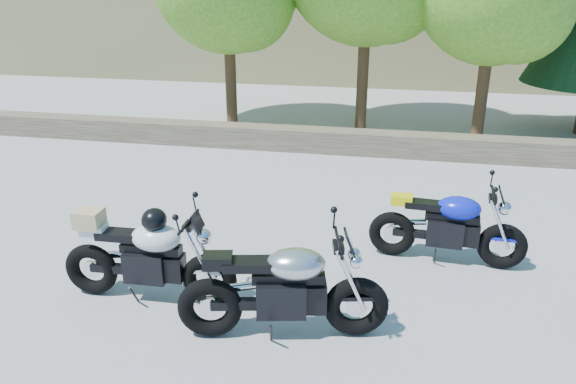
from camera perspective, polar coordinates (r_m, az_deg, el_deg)
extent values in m
plane|color=gray|center=(7.74, -2.91, -7.75)|extent=(90.00, 90.00, 0.00)
cube|color=#463F2E|center=(12.66, 3.05, 5.30)|extent=(22.00, 0.55, 0.50)
cylinder|color=#382314|center=(14.54, -5.88, 12.43)|extent=(0.28, 0.28, 3.02)
sphere|color=#3E7419|center=(13.95, -4.44, 18.80)|extent=(2.38, 2.38, 2.38)
cylinder|color=#382314|center=(14.32, 7.66, 12.90)|extent=(0.28, 0.28, 3.36)
cylinder|color=#382314|center=(13.87, 19.24, 10.70)|extent=(0.28, 0.28, 2.91)
sphere|color=#3E7419|center=(13.48, 22.43, 16.74)|extent=(2.29, 2.29, 2.29)
torus|color=black|center=(6.32, 6.96, -11.48)|extent=(0.73, 0.32, 0.71)
torus|color=black|center=(6.31, -7.94, -11.56)|extent=(0.73, 0.32, 0.71)
cylinder|color=silver|center=(6.32, 6.96, -11.48)|extent=(0.25, 0.09, 0.25)
cylinder|color=silver|center=(6.31, -7.94, -11.56)|extent=(0.25, 0.09, 0.25)
cube|color=black|center=(6.19, -0.70, -10.58)|extent=(0.59, 0.44, 0.40)
cube|color=black|center=(6.06, 0.04, -8.61)|extent=(0.80, 0.34, 0.11)
ellipsoid|color=#AFAFB3|center=(5.99, 0.79, -7.32)|extent=(0.71, 0.55, 0.34)
cube|color=black|center=(6.00, -3.93, -7.33)|extent=(0.60, 0.35, 0.10)
cube|color=black|center=(6.00, -7.16, -6.94)|extent=(0.35, 0.28, 0.14)
cylinder|color=black|center=(5.90, 5.15, -5.08)|extent=(0.19, 0.73, 0.04)
sphere|color=silver|center=(6.01, 6.79, -6.67)|extent=(0.20, 0.20, 0.20)
torus|color=black|center=(6.86, -7.96, -8.81)|extent=(0.68, 0.19, 0.68)
torus|color=black|center=(7.43, -19.33, -7.42)|extent=(0.68, 0.19, 0.68)
cylinder|color=silver|center=(6.86, -7.96, -8.81)|extent=(0.23, 0.05, 0.23)
cylinder|color=silver|center=(7.43, -19.33, -7.42)|extent=(0.23, 0.05, 0.23)
cube|color=black|center=(7.06, -14.13, -7.21)|extent=(0.51, 0.33, 0.38)
cube|color=black|center=(6.92, -13.74, -5.59)|extent=(0.74, 0.19, 0.11)
ellipsoid|color=silver|center=(6.83, -13.27, -4.55)|extent=(0.62, 0.43, 0.32)
cube|color=black|center=(7.02, -16.79, -4.20)|extent=(0.53, 0.25, 0.09)
cube|color=silver|center=(7.14, -19.12, -3.65)|extent=(0.30, 0.22, 0.14)
cylinder|color=black|center=(6.58, -10.05, -2.97)|extent=(0.05, 0.70, 0.03)
sphere|color=silver|center=(6.61, -8.57, -4.50)|extent=(0.19, 0.19, 0.19)
ellipsoid|color=black|center=(6.74, -13.44, -2.77)|extent=(0.30, 0.32, 0.28)
cube|color=tan|center=(7.10, -19.56, -2.54)|extent=(0.32, 0.28, 0.21)
torus|color=black|center=(8.12, 20.92, -5.17)|extent=(0.67, 0.21, 0.65)
torus|color=black|center=(8.08, 10.51, -4.17)|extent=(0.67, 0.21, 0.65)
cylinder|color=silver|center=(8.12, 20.92, -5.17)|extent=(0.23, 0.06, 0.22)
cylinder|color=silver|center=(8.08, 10.51, -4.17)|extent=(0.23, 0.06, 0.22)
cube|color=black|center=(8.02, 15.67, -3.89)|extent=(0.51, 0.34, 0.37)
cube|color=black|center=(7.93, 16.35, -2.47)|extent=(0.73, 0.22, 0.10)
ellipsoid|color=#0C19BD|center=(7.87, 16.97, -1.56)|extent=(0.62, 0.44, 0.31)
cube|color=black|center=(7.87, 13.71, -1.24)|extent=(0.53, 0.26, 0.09)
cube|color=yellow|center=(7.86, 11.51, -0.75)|extent=(0.30, 0.23, 0.13)
cylinder|color=black|center=(7.82, 20.14, -0.27)|extent=(0.09, 0.68, 0.03)
sphere|color=silver|center=(7.90, 21.16, -1.56)|extent=(0.18, 0.18, 0.18)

